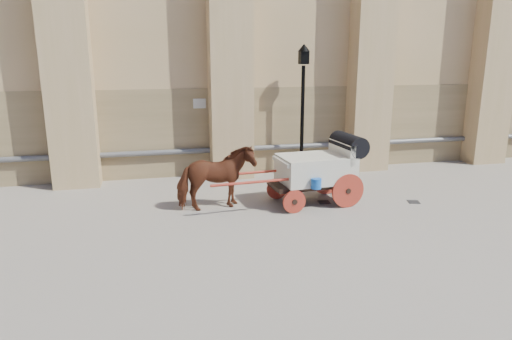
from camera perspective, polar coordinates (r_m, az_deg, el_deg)
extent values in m
plane|color=gray|center=(12.68, 4.31, -4.63)|extent=(90.00, 90.00, 0.00)
cube|color=#9B815A|center=(16.78, 6.72, 5.24)|extent=(44.00, 0.35, 3.00)
cylinder|color=#59595B|center=(16.63, 6.97, 3.05)|extent=(42.00, 0.18, 0.18)
cube|color=beige|center=(15.57, -7.08, 8.25)|extent=(0.42, 0.04, 0.32)
imported|color=maroon|center=(12.28, -5.03, -1.03)|extent=(2.17, 1.24, 1.73)
cube|color=black|center=(12.91, 6.97, -1.65)|extent=(2.39, 1.23, 0.13)
cube|color=beige|center=(12.85, 7.45, 0.19)|extent=(2.10, 1.47, 0.74)
cube|color=beige|center=(13.10, 10.64, 2.23)|extent=(0.26, 1.32, 0.58)
cube|color=beige|center=(12.44, 3.75, 1.07)|extent=(0.46, 1.18, 0.11)
cylinder|color=black|center=(13.16, 11.49, 3.18)|extent=(0.69, 1.36, 0.59)
cylinder|color=#A22D1E|center=(12.73, 11.41, -2.56)|extent=(0.95, 0.14, 0.95)
cylinder|color=#A22D1E|center=(13.84, 8.81, -1.09)|extent=(0.95, 0.14, 0.95)
cylinder|color=#A22D1E|center=(12.11, 4.80, -3.97)|extent=(0.63, 0.11, 0.63)
cylinder|color=#A22D1E|center=(13.27, 2.66, -2.31)|extent=(0.63, 0.11, 0.63)
cylinder|color=#A22D1E|center=(11.79, 0.26, -1.49)|extent=(2.52, 0.27, 0.07)
cylinder|color=#A22D1E|center=(12.66, -1.05, -0.39)|extent=(2.52, 0.27, 0.07)
cylinder|color=blue|center=(12.13, 7.53, -1.68)|extent=(0.27, 0.27, 0.27)
cylinder|color=black|center=(15.73, 5.79, 6.04)|extent=(0.12, 0.12, 3.74)
cone|color=black|center=(16.06, 5.64, 0.08)|extent=(0.37, 0.37, 0.37)
cube|color=black|center=(15.58, 5.99, 13.82)|extent=(0.29, 0.29, 0.44)
cone|color=black|center=(15.58, 6.02, 14.97)|extent=(0.42, 0.42, 0.25)
cube|color=black|center=(13.16, 8.50, -4.00)|extent=(0.36, 0.36, 0.01)
cube|color=black|center=(13.80, 19.10, -3.78)|extent=(0.41, 0.41, 0.01)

